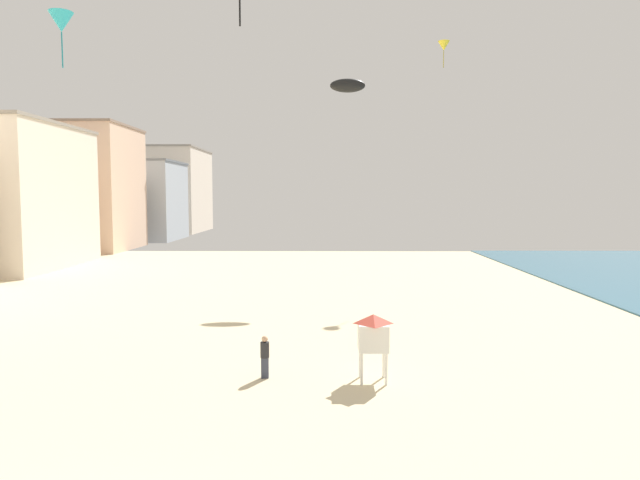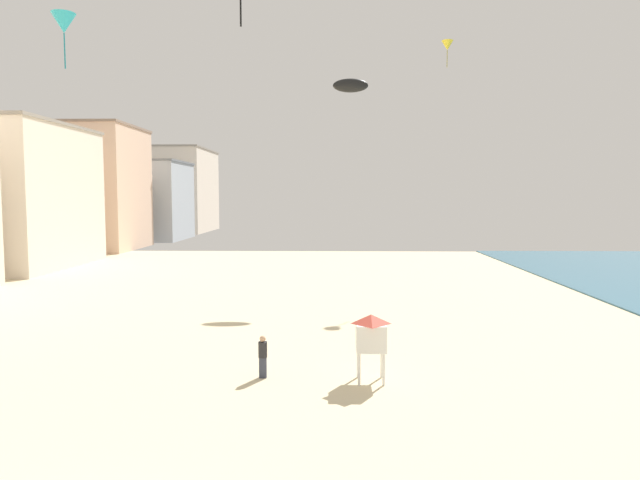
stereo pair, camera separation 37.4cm
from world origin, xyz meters
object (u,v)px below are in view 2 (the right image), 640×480
Objects in this scene: kite_flyer at (263,354)px; kite_yellow_delta at (447,45)px; kite_black_parafoil at (351,86)px; lifeguard_stand at (371,333)px; kite_cyan_delta at (64,23)px.

kite_yellow_delta is (11.47, 23.53, 17.59)m from kite_flyer.
kite_yellow_delta is 8.58m from kite_black_parafoil.
kite_black_parafoil is (-7.53, -2.27, -3.44)m from kite_yellow_delta.
lifeguard_stand is at bearing 166.22° from kite_flyer.
lifeguard_stand is (4.10, -0.31, 0.92)m from kite_flyer.
kite_black_parafoil is at bearing -163.23° from kite_yellow_delta.
kite_black_parafoil is (3.94, 21.26, 14.15)m from kite_flyer.
kite_yellow_delta reaches higher than kite_flyer.
kite_flyer is 0.63× the size of kite_black_parafoil.
lifeguard_stand is at bearing -30.47° from kite_cyan_delta.
kite_yellow_delta is at bearing -125.37° from kite_flyer.
kite_black_parafoil reaches higher than kite_flyer.
kite_cyan_delta is (-22.90, -14.71, -2.56)m from kite_yellow_delta.
lifeguard_stand is 0.98× the size of kite_black_parafoil.
kite_yellow_delta is (7.37, 23.85, 16.67)m from lifeguard_stand.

